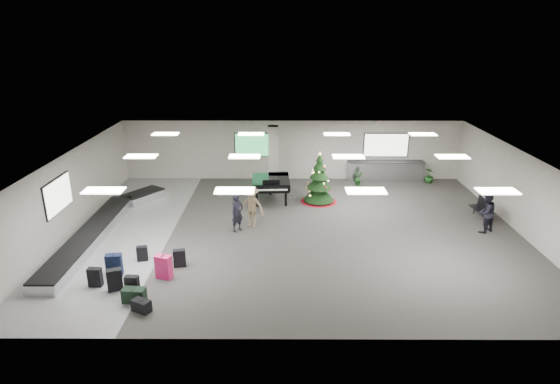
{
  "coord_description": "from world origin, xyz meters",
  "views": [
    {
      "loc": [
        -0.56,
        -17.42,
        7.84
      ],
      "look_at": [
        -0.64,
        1.0,
        1.33
      ],
      "focal_mm": 30.0,
      "sensor_mm": 36.0,
      "label": 1
    }
  ],
  "objects_px": {
    "grand_piano": "(271,183)",
    "potted_plant_right": "(429,176)",
    "traveler_bench": "(486,212)",
    "traveler_b": "(251,206)",
    "baggage_carousel": "(102,227)",
    "christmas_tree": "(319,185)",
    "service_counter": "(385,171)",
    "traveler_a": "(237,213)",
    "bench": "(483,208)",
    "pink_suitcase": "(164,267)",
    "potted_plant_left": "(358,178)"
  },
  "relations": [
    {
      "from": "bench",
      "to": "traveler_b",
      "type": "xyz_separation_m",
      "value": [
        -9.94,
        -0.92,
        0.41
      ]
    },
    {
      "from": "baggage_carousel",
      "to": "potted_plant_left",
      "type": "height_order",
      "value": "potted_plant_left"
    },
    {
      "from": "christmas_tree",
      "to": "potted_plant_left",
      "type": "height_order",
      "value": "christmas_tree"
    },
    {
      "from": "baggage_carousel",
      "to": "christmas_tree",
      "type": "xyz_separation_m",
      "value": [
        9.03,
        3.52,
        0.63
      ]
    },
    {
      "from": "baggage_carousel",
      "to": "potted_plant_left",
      "type": "distance_m",
      "value": 12.77
    },
    {
      "from": "potted_plant_left",
      "to": "grand_piano",
      "type": "bearing_deg",
      "value": -152.57
    },
    {
      "from": "service_counter",
      "to": "grand_piano",
      "type": "xyz_separation_m",
      "value": [
        -6.08,
        -3.12,
        0.36
      ]
    },
    {
      "from": "potted_plant_right",
      "to": "traveler_b",
      "type": "bearing_deg",
      "value": -147.32
    },
    {
      "from": "grand_piano",
      "to": "potted_plant_right",
      "type": "bearing_deg",
      "value": 15.86
    },
    {
      "from": "baggage_carousel",
      "to": "traveler_a",
      "type": "height_order",
      "value": "traveler_a"
    },
    {
      "from": "service_counter",
      "to": "pink_suitcase",
      "type": "distance_m",
      "value": 14.07
    },
    {
      "from": "service_counter",
      "to": "bench",
      "type": "bearing_deg",
      "value": -59.19
    },
    {
      "from": "traveler_bench",
      "to": "potted_plant_left",
      "type": "height_order",
      "value": "traveler_bench"
    },
    {
      "from": "traveler_bench",
      "to": "grand_piano",
      "type": "bearing_deg",
      "value": -52.94
    },
    {
      "from": "christmas_tree",
      "to": "traveler_a",
      "type": "relative_size",
      "value": 1.56
    },
    {
      "from": "traveler_b",
      "to": "service_counter",
      "type": "bearing_deg",
      "value": 63.74
    },
    {
      "from": "grand_piano",
      "to": "bench",
      "type": "xyz_separation_m",
      "value": [
        9.21,
        -2.13,
        -0.43
      ]
    },
    {
      "from": "traveler_bench",
      "to": "christmas_tree",
      "type": "bearing_deg",
      "value": -59.02
    },
    {
      "from": "traveler_bench",
      "to": "potted_plant_right",
      "type": "distance_m",
      "value": 6.38
    },
    {
      "from": "traveler_b",
      "to": "potted_plant_right",
      "type": "relative_size",
      "value": 2.22
    },
    {
      "from": "baggage_carousel",
      "to": "grand_piano",
      "type": "height_order",
      "value": "grand_piano"
    },
    {
      "from": "bench",
      "to": "traveler_bench",
      "type": "height_order",
      "value": "traveler_bench"
    },
    {
      "from": "christmas_tree",
      "to": "traveler_b",
      "type": "bearing_deg",
      "value": -135.56
    },
    {
      "from": "potted_plant_left",
      "to": "potted_plant_right",
      "type": "height_order",
      "value": "potted_plant_right"
    },
    {
      "from": "pink_suitcase",
      "to": "christmas_tree",
      "type": "relative_size",
      "value": 0.34
    },
    {
      "from": "grand_piano",
      "to": "potted_plant_left",
      "type": "distance_m",
      "value": 5.14
    },
    {
      "from": "baggage_carousel",
      "to": "pink_suitcase",
      "type": "distance_m",
      "value": 5.02
    },
    {
      "from": "traveler_a",
      "to": "potted_plant_right",
      "type": "height_order",
      "value": "traveler_a"
    },
    {
      "from": "baggage_carousel",
      "to": "christmas_tree",
      "type": "relative_size",
      "value": 3.94
    },
    {
      "from": "christmas_tree",
      "to": "potted_plant_right",
      "type": "xyz_separation_m",
      "value": [
        6.08,
        2.88,
        -0.44
      ]
    },
    {
      "from": "grand_piano",
      "to": "traveler_b",
      "type": "xyz_separation_m",
      "value": [
        -0.73,
        -3.05,
        -0.02
      ]
    },
    {
      "from": "traveler_a",
      "to": "potted_plant_right",
      "type": "distance_m",
      "value": 11.51
    },
    {
      "from": "service_counter",
      "to": "traveler_a",
      "type": "height_order",
      "value": "traveler_a"
    },
    {
      "from": "pink_suitcase",
      "to": "grand_piano",
      "type": "relative_size",
      "value": 0.36
    },
    {
      "from": "potted_plant_right",
      "to": "traveler_bench",
      "type": "bearing_deg",
      "value": -87.03
    },
    {
      "from": "bench",
      "to": "potted_plant_left",
      "type": "relative_size",
      "value": 1.84
    },
    {
      "from": "service_counter",
      "to": "christmas_tree",
      "type": "distance_m",
      "value": 4.99
    },
    {
      "from": "service_counter",
      "to": "potted_plant_right",
      "type": "xyz_separation_m",
      "value": [
        2.27,
        -0.33,
        -0.15
      ]
    },
    {
      "from": "traveler_a",
      "to": "traveler_b",
      "type": "bearing_deg",
      "value": -4.12
    },
    {
      "from": "christmas_tree",
      "to": "potted_plant_left",
      "type": "distance_m",
      "value": 3.37
    },
    {
      "from": "traveler_a",
      "to": "potted_plant_left",
      "type": "xyz_separation_m",
      "value": [
        5.81,
        5.87,
        -0.42
      ]
    },
    {
      "from": "grand_piano",
      "to": "bench",
      "type": "relative_size",
      "value": 1.69
    },
    {
      "from": "pink_suitcase",
      "to": "potted_plant_right",
      "type": "distance_m",
      "value": 15.47
    },
    {
      "from": "pink_suitcase",
      "to": "potted_plant_right",
      "type": "relative_size",
      "value": 1.04
    },
    {
      "from": "pink_suitcase",
      "to": "grand_piano",
      "type": "height_order",
      "value": "grand_piano"
    },
    {
      "from": "traveler_bench",
      "to": "traveler_a",
      "type": "bearing_deg",
      "value": -30.94
    },
    {
      "from": "service_counter",
      "to": "traveler_bench",
      "type": "xyz_separation_m",
      "value": [
        2.6,
        -6.69,
        0.31
      ]
    },
    {
      "from": "grand_piano",
      "to": "bench",
      "type": "height_order",
      "value": "grand_piano"
    },
    {
      "from": "service_counter",
      "to": "traveler_a",
      "type": "relative_size",
      "value": 2.57
    },
    {
      "from": "traveler_b",
      "to": "potted_plant_right",
      "type": "distance_m",
      "value": 10.81
    }
  ]
}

